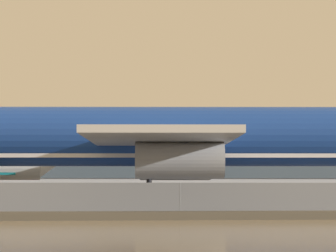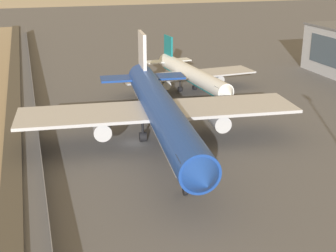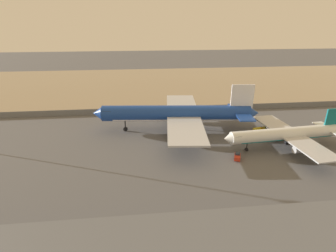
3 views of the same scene
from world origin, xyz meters
name	(u,v)px [view 1 (image 1 of 3)]	position (x,y,z in m)	size (l,w,h in m)	color
ground_plane	(157,211)	(0.00, 0.00, 0.00)	(500.00, 500.00, 0.00)	#565659
shoreline_seawall	(189,215)	(0.00, -20.50, 0.25)	(320.00, 3.00, 0.50)	#474238
perimeter_fence	(180,200)	(0.00, -16.00, 1.18)	(280.00, 0.10, 2.36)	slate
cargo_jet_blue	(179,139)	(2.38, 4.26, 6.31)	(56.78, 49.01, 16.53)	#193D93
baggage_tug	(33,198)	(-11.12, 25.96, 0.81)	(2.64, 3.56, 1.80)	red
terminal_building	(181,157)	(10.57, 69.01, 6.62)	(111.34, 16.38, 13.22)	#9EA3AD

